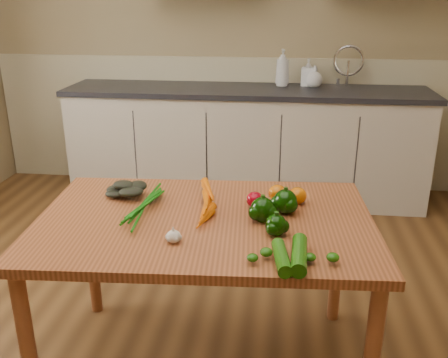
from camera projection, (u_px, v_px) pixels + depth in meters
The scene contains 17 objects.
room at pixel (158, 90), 1.92m from camera, with size 4.04×5.04×2.64m.
counter_run at pixel (248, 142), 4.05m from camera, with size 2.84×0.64×1.14m.
table at pixel (205, 236), 2.07m from camera, with size 1.42×0.96×0.73m.
soap_bottle_a at pixel (282, 68), 3.95m from camera, with size 0.11×0.11×0.29m, color silver.
soap_bottle_b at pixel (308, 72), 3.97m from camera, with size 0.10×0.10×0.21m, color silver.
soap_bottle_c at pixel (315, 77), 3.92m from camera, with size 0.13×0.13×0.16m, color silver.
carrot_bunch at pixel (186, 204), 2.09m from camera, with size 0.25×0.20×0.07m, color orange, non-canonical shape.
leafy_greens at pixel (123, 187), 2.24m from camera, with size 0.20×0.18×0.10m, color black, non-canonical shape.
garlic_bulb at pixel (173, 236), 1.83m from camera, with size 0.06×0.06×0.05m, color beige.
pepper_a at pixel (263, 210), 1.99m from camera, with size 0.10×0.10×0.10m, color black.
pepper_b at pixel (285, 202), 2.07m from camera, with size 0.10×0.10×0.10m, color black.
pepper_c at pixel (276, 225), 1.88m from camera, with size 0.08×0.08×0.08m, color black.
tomato_a at pixel (255, 200), 2.13m from camera, with size 0.07×0.07×0.07m, color maroon.
tomato_b at pixel (277, 193), 2.20m from camera, with size 0.08×0.08×0.07m, color #BD5604.
tomato_c at pixel (297, 196), 2.17m from camera, with size 0.08×0.08×0.07m, color #BD5604.
zucchini_a at pixel (299, 255), 1.70m from camera, with size 0.06×0.06×0.22m, color #164907.
zucchini_b at pixel (281, 257), 1.69m from camera, with size 0.05×0.05×0.20m, color #164907.
Camera 1 is at (0.48, -1.71, 1.60)m, focal length 40.00 mm.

